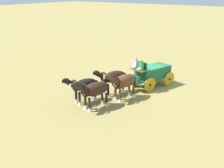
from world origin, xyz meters
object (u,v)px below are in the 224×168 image
Objects in this scene: draft_horse_lead_near at (94,90)px; draft_horse_rear_near at (123,82)px; draft_horse_rear_off at (112,78)px; show_wagon at (151,73)px; draft_horse_lead_off at (84,86)px.

draft_horse_rear_near is at bearing 163.06° from draft_horse_lead_near.
draft_horse_rear_off is at bearing -106.28° from draft_horse_rear_near.
show_wagon is at bearing 169.02° from draft_horse_lead_near.
draft_horse_rear_off is at bearing -170.26° from draft_horse_lead_near.
draft_horse_rear_near is 2.92m from draft_horse_lead_off.
draft_horse_rear_near is 1.01× the size of draft_horse_lead_off.
show_wagon is 6.28m from draft_horse_lead_off.
draft_horse_lead_near is at bearing -16.94° from draft_horse_rear_near.
draft_horse_rear_off is (3.30, -1.68, 0.16)m from show_wagon.
draft_horse_rear_near is at bearing 136.66° from draft_horse_lead_off.
draft_horse_rear_near is 0.96× the size of draft_horse_lead_near.
show_wagon is 3.69m from draft_horse_rear_near.
draft_horse_lead_near is (6.15, -1.19, 0.15)m from show_wagon.
draft_horse_lead_off is (-0.36, -1.25, -0.06)m from draft_horse_lead_near.
show_wagon reaches higher than draft_horse_rear_near.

